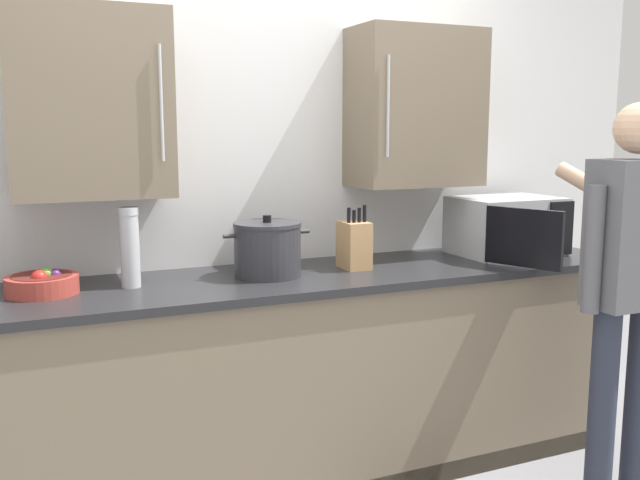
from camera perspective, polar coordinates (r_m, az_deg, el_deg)
The scene contains 8 objects.
back_wall_tiled at distance 3.25m, azimuth -5.18°, elevation 6.39°, with size 4.35×0.44×2.67m.
counter_unit at distance 3.12m, azimuth -2.93°, elevation -11.22°, with size 3.30×0.67×0.92m.
microwave_oven at distance 3.58m, azimuth 14.62°, elevation 1.08°, with size 0.51×0.70×0.28m.
knife_block at distance 3.13m, azimuth 2.78°, elevation -0.37°, with size 0.11×0.15×0.28m.
stock_pot at distance 2.97m, azimuth -4.28°, elevation -0.74°, with size 0.38×0.29×0.26m.
fruit_bowl at distance 2.86m, azimuth -21.54°, elevation -3.24°, with size 0.27×0.27×0.10m.
thermos_flask at distance 2.85m, azimuth -15.13°, elevation -0.56°, with size 0.08×0.08×0.32m.
person_figure at distance 3.09m, azimuth 23.62°, elevation -2.23°, with size 0.44×0.56×1.64m.
Camera 1 is at (-1.04, -1.87, 1.54)m, focal length 39.58 mm.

